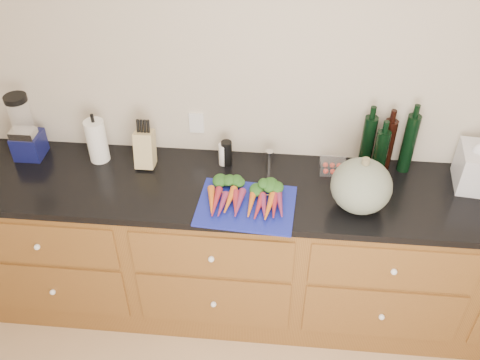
# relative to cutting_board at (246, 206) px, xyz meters

# --- Properties ---
(wall_back) EXTENTS (4.10, 0.05, 2.60)m
(wall_back) POSITION_rel_cutting_board_xyz_m (0.29, 0.48, 0.35)
(wall_back) COLOR beige
(wall_back) RESTS_ON ground
(cabinets) EXTENTS (3.60, 0.64, 0.90)m
(cabinets) POSITION_rel_cutting_board_xyz_m (0.29, 0.16, -0.50)
(cabinets) COLOR brown
(cabinets) RESTS_ON ground
(countertop) EXTENTS (3.64, 0.62, 0.04)m
(countertop) POSITION_rel_cutting_board_xyz_m (0.29, 0.16, -0.03)
(countertop) COLOR black
(countertop) RESTS_ON cabinets
(cutting_board) EXTENTS (0.50, 0.39, 0.01)m
(cutting_board) POSITION_rel_cutting_board_xyz_m (0.00, 0.00, 0.00)
(cutting_board) COLOR navy
(cutting_board) RESTS_ON countertop
(carrots) EXTENTS (0.39, 0.28, 0.05)m
(carrots) POSITION_rel_cutting_board_xyz_m (0.00, 0.04, 0.03)
(carrots) COLOR orange
(carrots) RESTS_ON cutting_board
(squash) EXTENTS (0.29, 0.29, 0.27)m
(squash) POSITION_rel_cutting_board_xyz_m (0.55, 0.05, 0.13)
(squash) COLOR #5D6958
(squash) RESTS_ON countertop
(blender_appliance) EXTENTS (0.15, 0.15, 0.38)m
(blender_appliance) POSITION_rel_cutting_board_xyz_m (-1.22, 0.32, 0.16)
(blender_appliance) COLOR #0F1247
(blender_appliance) RESTS_ON countertop
(paper_towel) EXTENTS (0.11, 0.11, 0.24)m
(paper_towel) POSITION_rel_cutting_board_xyz_m (-0.83, 0.32, 0.12)
(paper_towel) COLOR white
(paper_towel) RESTS_ON countertop
(knife_block) EXTENTS (0.10, 0.10, 0.20)m
(knife_block) POSITION_rel_cutting_board_xyz_m (-0.57, 0.30, 0.09)
(knife_block) COLOR tan
(knife_block) RESTS_ON countertop
(grinder_salt) EXTENTS (0.06, 0.06, 0.13)m
(grinder_salt) POSITION_rel_cutting_board_xyz_m (-0.15, 0.34, 0.06)
(grinder_salt) COLOR white
(grinder_salt) RESTS_ON countertop
(grinder_pepper) EXTENTS (0.06, 0.06, 0.14)m
(grinder_pepper) POSITION_rel_cutting_board_xyz_m (-0.13, 0.34, 0.07)
(grinder_pepper) COLOR black
(grinder_pepper) RESTS_ON countertop
(canister_chrome) EXTENTS (0.04, 0.04, 0.10)m
(canister_chrome) POSITION_rel_cutting_board_xyz_m (0.10, 0.34, 0.04)
(canister_chrome) COLOR silver
(canister_chrome) RESTS_ON countertop
(tomato_box) EXTENTS (0.14, 0.11, 0.06)m
(tomato_box) POSITION_rel_cutting_board_xyz_m (0.44, 0.33, 0.03)
(tomato_box) COLOR white
(tomato_box) RESTS_ON countertop
(bottles) EXTENTS (0.28, 0.14, 0.34)m
(bottles) POSITION_rel_cutting_board_xyz_m (0.70, 0.37, 0.15)
(bottles) COLOR black
(bottles) RESTS_ON countertop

